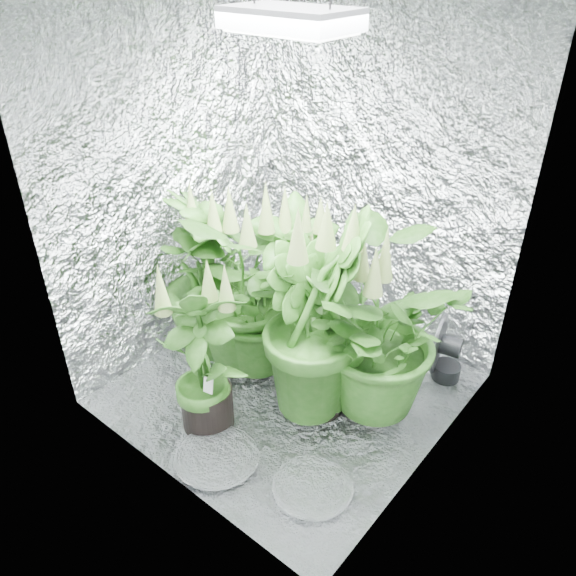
# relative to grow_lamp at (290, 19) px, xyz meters

# --- Properties ---
(ground) EXTENTS (1.60, 1.60, 0.00)m
(ground) POSITION_rel_grow_lamp_xyz_m (0.00, 0.00, -1.83)
(ground) COLOR silver
(ground) RESTS_ON ground
(walls) EXTENTS (1.62, 1.62, 2.00)m
(walls) POSITION_rel_grow_lamp_xyz_m (0.00, 0.00, -0.83)
(walls) COLOR silver
(walls) RESTS_ON ground
(grow_lamp) EXTENTS (0.50, 0.30, 0.22)m
(grow_lamp) POSITION_rel_grow_lamp_xyz_m (0.00, 0.00, 0.00)
(grow_lamp) COLOR gray
(grow_lamp) RESTS_ON ceiling
(plant_a) EXTENTS (0.96, 0.96, 1.06)m
(plant_a) POSITION_rel_grow_lamp_xyz_m (-0.30, 0.05, -1.33)
(plant_a) COLOR black
(plant_a) RESTS_ON ground
(plant_b) EXTENTS (0.69, 0.69, 1.01)m
(plant_b) POSITION_rel_grow_lamp_xyz_m (-0.19, 0.27, -1.36)
(plant_b) COLOR black
(plant_b) RESTS_ON ground
(plant_c) EXTENTS (0.61, 0.61, 1.16)m
(plant_c) POSITION_rel_grow_lamp_xyz_m (0.18, -0.01, -1.29)
(plant_c) COLOR black
(plant_c) RESTS_ON ground
(plant_d) EXTENTS (0.75, 0.75, 1.05)m
(plant_d) POSITION_rel_grow_lamp_xyz_m (-0.56, -0.00, -1.34)
(plant_d) COLOR black
(plant_d) RESTS_ON ground
(plant_e) EXTENTS (0.88, 0.88, 1.00)m
(plant_e) POSITION_rel_grow_lamp_xyz_m (0.39, 0.15, -1.35)
(plant_e) COLOR black
(plant_e) RESTS_ON ground
(plant_f) EXTENTS (0.62, 0.62, 0.92)m
(plant_f) POSITION_rel_grow_lamp_xyz_m (-0.15, -0.46, -1.41)
(plant_f) COLOR black
(plant_f) RESTS_ON ground
(circulation_fan) EXTENTS (0.18, 0.33, 0.39)m
(circulation_fan) POSITION_rel_grow_lamp_xyz_m (0.58, 0.61, -1.66)
(circulation_fan) COLOR black
(circulation_fan) RESTS_ON ground
(plant_label) EXTENTS (0.05, 0.03, 0.08)m
(plant_label) POSITION_rel_grow_lamp_xyz_m (-0.10, -0.49, -1.53)
(plant_label) COLOR white
(plant_label) RESTS_ON plant_f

